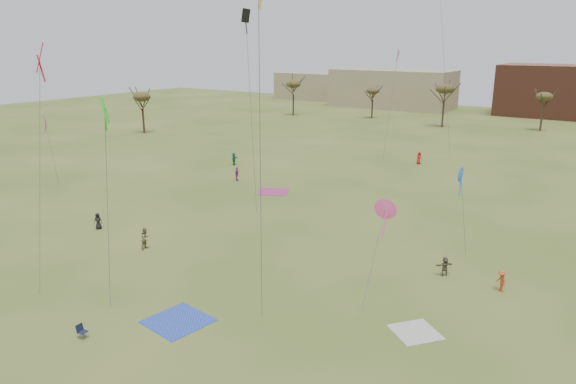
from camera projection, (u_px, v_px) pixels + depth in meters
The scene contains 17 objects.
ground at pixel (187, 312), 35.57m from camera, with size 260.00×260.00×0.00m, color #3B541A.
spectator_fore_b at pixel (146, 238), 46.27m from camera, with size 0.92×0.72×1.89m, color olive.
spectator_fore_c at pixel (445, 266), 40.99m from camera, with size 1.42×0.45×1.54m, color brown.
flyer_mid_a at pixel (98, 221), 51.18m from camera, with size 0.78×0.51×1.60m, color black.
flyer_mid_b at pixel (501, 281), 38.42m from camera, with size 1.02×0.59×1.58m, color #BF4723.
spectator_mid_d at pixel (237, 174), 68.91m from camera, with size 1.06×0.44×1.81m, color #8C3A8A.
flyer_far_a at pixel (234, 159), 77.90m from camera, with size 1.63×0.52×1.76m, color #257149.
flyer_far_b at pixel (419, 158), 78.33m from camera, with size 0.88×0.57×1.80m, color red.
blanket_blue at pixel (178, 321), 34.46m from camera, with size 3.63×3.63×0.03m, color #2A47B8.
blanket_cream at pixel (415, 332), 33.14m from camera, with size 2.64×2.64×0.03m, color beige.
blanket_plum at pixel (273, 192), 64.06m from camera, with size 3.49×3.49×0.03m, color #A03167.
camp_chair_center at pixel (83, 334), 32.43m from camera, with size 0.59×0.55×0.87m.
kites_aloft at pixel (379, 28), 59.03m from camera, with size 74.86×60.78×24.70m.
tree_line at pixel (478, 99), 98.46m from camera, with size 117.44×49.32×8.91m.
building_tan at pixel (392, 89), 144.95m from camera, with size 32.00×14.00×10.00m, color #937F60.
building_brick at pixel (558, 91), 127.26m from camera, with size 26.00×16.00×12.00m, color brown.
building_tan_west at pixel (311, 86), 166.88m from camera, with size 20.00×12.00×8.00m, color #937F60.
Camera 1 is at (23.39, -22.94, 17.33)m, focal length 33.47 mm.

